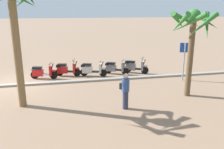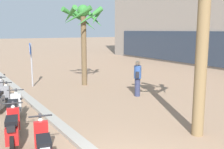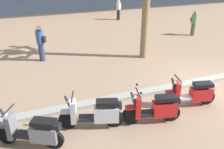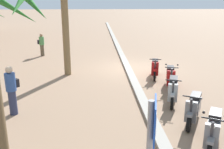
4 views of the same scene
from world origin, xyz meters
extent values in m
cylinder|color=black|center=(-8.58, -0.66, 0.26)|extent=(0.50, 0.34, 0.52)
cube|color=slate|center=(-8.42, -0.75, 0.55)|extent=(0.29, 0.36, 0.66)
cube|color=slate|center=(-8.58, -0.66, 0.55)|extent=(0.36, 0.30, 0.08)
cylinder|color=#333338|center=(-8.49, -0.71, 0.70)|extent=(0.28, 0.20, 0.69)
sphere|color=white|center=(-8.51, -0.70, 0.88)|extent=(0.12, 0.12, 0.12)
sphere|color=black|center=(-8.29, -0.55, 1.14)|extent=(0.07, 0.07, 0.07)
cylinder|color=black|center=(-7.17, -0.68, 0.26)|extent=(0.50, 0.34, 0.52)
cube|color=black|center=(-6.66, -0.96, 0.32)|extent=(0.66, 0.54, 0.08)
cube|color=slate|center=(-7.01, -0.77, 0.55)|extent=(0.29, 0.37, 0.66)
cube|color=slate|center=(-7.17, -0.68, 0.55)|extent=(0.36, 0.30, 0.08)
cylinder|color=#333338|center=(-7.08, -0.73, 0.70)|extent=(0.28, 0.20, 0.69)
cylinder|color=black|center=(-7.01, -0.77, 1.02)|extent=(0.31, 0.51, 0.04)
sphere|color=white|center=(-7.10, -0.72, 0.88)|extent=(0.12, 0.12, 0.12)
cylinder|color=black|center=(-5.59, -0.63, 0.26)|extent=(0.53, 0.26, 0.52)
cylinder|color=black|center=(-4.35, -1.04, 0.26)|extent=(0.53, 0.26, 0.52)
cube|color=black|center=(-5.02, -0.82, 0.32)|extent=(0.66, 0.45, 0.08)
cube|color=silver|center=(-4.56, -0.97, 0.44)|extent=(0.75, 0.51, 0.45)
cube|color=black|center=(-4.54, -0.97, 0.80)|extent=(0.66, 0.47, 0.12)
cube|color=silver|center=(-5.42, -0.69, 0.55)|extent=(0.24, 0.37, 0.66)
cube|color=silver|center=(-5.59, -0.63, 0.55)|extent=(0.35, 0.25, 0.08)
cylinder|color=#333338|center=(-5.49, -0.66, 0.70)|extent=(0.29, 0.15, 0.69)
cylinder|color=black|center=(-5.42, -0.69, 1.02)|extent=(0.21, 0.54, 0.04)
sphere|color=white|center=(-5.51, -0.66, 0.88)|extent=(0.12, 0.12, 0.12)
cube|color=black|center=(-4.27, -1.06, 0.70)|extent=(0.29, 0.26, 0.16)
cylinder|color=black|center=(-3.86, -1.09, 0.26)|extent=(0.53, 0.22, 0.52)
cylinder|color=black|center=(-2.70, -1.38, 0.26)|extent=(0.53, 0.22, 0.52)
cube|color=black|center=(-3.33, -1.22, 0.32)|extent=(0.65, 0.42, 0.08)
cube|color=red|center=(-2.91, -1.32, 0.43)|extent=(0.74, 0.48, 0.44)
cube|color=black|center=(-2.89, -1.33, 0.79)|extent=(0.65, 0.44, 0.12)
cube|color=red|center=(-3.69, -1.13, 0.55)|extent=(0.22, 0.36, 0.66)
cube|color=red|center=(-3.86, -1.09, 0.55)|extent=(0.35, 0.23, 0.08)
cylinder|color=#333338|center=(-3.77, -1.11, 0.70)|extent=(0.29, 0.14, 0.69)
cylinder|color=black|center=(-3.69, -1.13, 1.02)|extent=(0.17, 0.55, 0.04)
sphere|color=white|center=(-3.79, -1.11, 0.88)|extent=(0.12, 0.12, 0.12)
cube|color=black|center=(-2.62, -1.40, 0.69)|extent=(0.28, 0.25, 0.16)
sphere|color=black|center=(-3.73, -1.37, 1.14)|extent=(0.07, 0.07, 0.07)
sphere|color=black|center=(-3.61, -0.90, 1.14)|extent=(0.07, 0.07, 0.07)
cylinder|color=black|center=(-2.33, -0.75, 0.26)|extent=(0.53, 0.21, 0.52)
cube|color=black|center=(-1.30, -0.98, 0.74)|extent=(0.65, 0.43, 0.12)
cube|color=red|center=(-2.15, -0.79, 0.55)|extent=(0.21, 0.36, 0.66)
cube|color=red|center=(-2.33, -0.75, 0.55)|extent=(0.35, 0.23, 0.08)
cylinder|color=#333338|center=(-2.23, -0.77, 0.70)|extent=(0.29, 0.13, 0.69)
cylinder|color=black|center=(-2.15, -0.79, 1.02)|extent=(0.17, 0.55, 0.04)
sphere|color=white|center=(-2.25, -0.77, 0.88)|extent=(0.12, 0.12, 0.12)
cylinder|color=#939399|center=(-10.47, 1.24, 1.20)|extent=(0.09, 0.09, 2.40)
cube|color=#1947B7|center=(-10.48, 1.19, 2.10)|extent=(0.59, 0.16, 0.60)
cube|color=white|center=(-10.48, 1.18, 2.10)|extent=(0.32, 0.09, 0.33)
cylinder|color=brown|center=(-9.33, 3.87, 2.06)|extent=(0.30, 0.30, 4.13)
sphere|color=#337A33|center=(-9.33, 3.87, 4.13)|extent=(0.66, 0.66, 0.66)
cone|color=#337A33|center=(-8.61, 3.88, 3.77)|extent=(0.30, 1.60, 1.15)
cone|color=#337A33|center=(-8.80, 4.40, 3.81)|extent=(1.35, 1.35, 1.08)
cone|color=#337A33|center=(-9.44, 4.58, 3.76)|extent=(1.61, 0.53, 1.18)
cone|color=#337A33|center=(-9.90, 4.16, 3.66)|extent=(0.92, 1.43, 1.34)
cone|color=#337A33|center=(-10.08, 3.66, 3.89)|extent=(0.72, 1.70, 0.94)
cone|color=#337A33|center=(-9.36, 3.09, 3.88)|extent=(1.69, 0.35, 0.95)
cone|color=#337A33|center=(-8.83, 3.30, 3.83)|extent=(1.42, 1.29, 1.04)
cylinder|color=olive|center=(-0.99, 3.55, 2.61)|extent=(0.35, 0.35, 5.21)
cylinder|color=#2D3351|center=(-5.67, 4.86, 0.43)|extent=(0.26, 0.26, 0.85)
cylinder|color=#2D4C8C|center=(-5.67, 4.86, 1.15)|extent=(0.34, 0.34, 0.60)
sphere|color=beige|center=(-5.67, 4.86, 1.57)|extent=(0.23, 0.23, 0.23)
cube|color=black|center=(-5.50, 4.72, 1.06)|extent=(0.19, 0.20, 0.28)
camera|label=1|loc=(-2.96, 14.65, 4.49)|focal=38.05mm
camera|label=2|loc=(3.98, -2.54, 3.08)|focal=42.12mm
camera|label=3|loc=(-6.41, -6.17, 4.26)|focal=38.30mm
camera|label=4|loc=(-13.62, 1.98, 3.73)|focal=39.90mm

